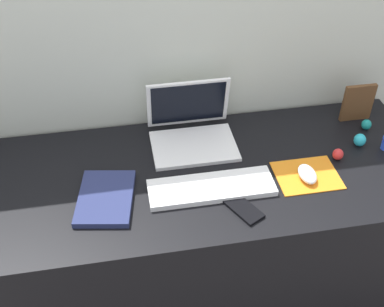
{
  "coord_description": "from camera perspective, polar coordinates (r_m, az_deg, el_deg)",
  "views": [
    {
      "loc": [
        -0.2,
        -1.21,
        1.85
      ],
      "look_at": [
        0.02,
        0.0,
        0.83
      ],
      "focal_mm": 46.01,
      "sensor_mm": 36.0,
      "label": 1
    }
  ],
  "objects": [
    {
      "name": "keyboard",
      "position": [
        1.6,
        2.27,
        -3.99
      ],
      "size": [
        0.41,
        0.13,
        0.02
      ],
      "primitive_type": "cube",
      "color": "white",
      "rests_on": "desk"
    },
    {
      "name": "laptop",
      "position": [
        1.78,
        -0.09,
        3.13
      ],
      "size": [
        0.3,
        0.25,
        0.21
      ],
      "color": "white",
      "rests_on": "desk"
    },
    {
      "name": "back_wall",
      "position": [
        1.9,
        -2.54,
        6.22
      ],
      "size": [
        2.91,
        0.05,
        1.62
      ],
      "primitive_type": "cube",
      "color": "beige",
      "rests_on": "ground_plane"
    },
    {
      "name": "mouse",
      "position": [
        1.67,
        13.22,
        -2.33
      ],
      "size": [
        0.06,
        0.1,
        0.03
      ],
      "primitive_type": "ellipsoid",
      "color": "white",
      "rests_on": "mousepad"
    },
    {
      "name": "mousepad",
      "position": [
        1.7,
        13.17,
        -2.48
      ],
      "size": [
        0.21,
        0.17,
        0.0
      ],
      "primitive_type": "cube",
      "color": "orange",
      "rests_on": "desk"
    },
    {
      "name": "toy_figurine_red",
      "position": [
        1.78,
        16.56,
        -0.08
      ],
      "size": [
        0.04,
        0.04,
        0.04
      ],
      "primitive_type": "ellipsoid",
      "color": "red",
      "rests_on": "desk"
    },
    {
      "name": "notebook_pad",
      "position": [
        1.59,
        -9.99,
        -5.09
      ],
      "size": [
        0.21,
        0.27,
        0.02
      ],
      "primitive_type": "cube",
      "rotation": [
        0.0,
        0.0,
        -0.17
      ],
      "color": "navy",
      "rests_on": "desk"
    },
    {
      "name": "desk",
      "position": [
        1.92,
        -0.63,
        -10.67
      ],
      "size": [
        1.71,
        0.63,
        0.74
      ],
      "primitive_type": "cube",
      "color": "black",
      "rests_on": "ground_plane"
    },
    {
      "name": "picture_frame",
      "position": [
        1.97,
        18.67,
        5.6
      ],
      "size": [
        0.12,
        0.02,
        0.15
      ],
      "primitive_type": "cube",
      "color": "brown",
      "rests_on": "desk"
    },
    {
      "name": "toy_figurine_cyan",
      "position": [
        1.86,
        18.87,
        1.49
      ],
      "size": [
        0.04,
        0.04,
        0.05
      ],
      "primitive_type": "ellipsoid",
      "color": "#28B7CC",
      "rests_on": "desk"
    },
    {
      "name": "ground_plane",
      "position": [
        2.22,
        -0.56,
        -16.78
      ],
      "size": [
        6.0,
        6.0,
        0.0
      ],
      "primitive_type": "plane",
      "color": "#59514C"
    },
    {
      "name": "cell_phone",
      "position": [
        1.54,
        6.0,
        -6.41
      ],
      "size": [
        0.12,
        0.14,
        0.01
      ],
      "primitive_type": "cube",
      "rotation": [
        0.0,
        0.0,
        0.49
      ],
      "color": "black",
      "rests_on": "desk"
    },
    {
      "name": "toy_figurine_teal",
      "position": [
        1.96,
        19.56,
        3.18
      ],
      "size": [
        0.04,
        0.04,
        0.04
      ],
      "primitive_type": "ellipsoid",
      "color": "teal",
      "rests_on": "desk"
    }
  ]
}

